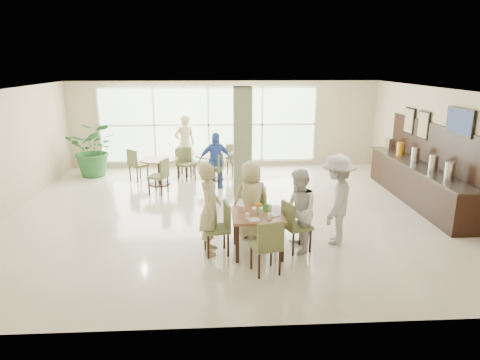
{
  "coord_description": "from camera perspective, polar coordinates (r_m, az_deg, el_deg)",
  "views": [
    {
      "loc": [
        -0.27,
        -9.43,
        3.39
      ],
      "look_at": [
        0.2,
        -1.2,
        1.1
      ],
      "focal_mm": 32.0,
      "sensor_mm": 36.0,
      "label": 1
    }
  ],
  "objects": [
    {
      "name": "ground",
      "position": [
        10.02,
        -1.54,
        -4.25
      ],
      "size": [
        10.0,
        10.0,
        0.0
      ],
      "primitive_type": "plane",
      "color": "beige",
      "rests_on": "ground"
    },
    {
      "name": "room_shell",
      "position": [
        9.58,
        -1.61,
        5.38
      ],
      "size": [
        10.0,
        10.0,
        10.0
      ],
      "color": "white",
      "rests_on": "ground"
    },
    {
      "name": "window_bank",
      "position": [
        14.03,
        -4.21,
        7.33
      ],
      "size": [
        7.0,
        0.04,
        7.0
      ],
      "color": "silver",
      "rests_on": "ground"
    },
    {
      "name": "column",
      "position": [
        10.83,
        0.33,
        4.94
      ],
      "size": [
        0.45,
        0.45,
        2.8
      ],
      "primitive_type": "cube",
      "color": "#63704E",
      "rests_on": "ground"
    },
    {
      "name": "main_table",
      "position": [
        7.73,
        2.4,
        -5.21
      ],
      "size": [
        0.93,
        0.93,
        0.75
      ],
      "color": "brown",
      "rests_on": "ground"
    },
    {
      "name": "round_table_left",
      "position": [
        12.3,
        -10.74,
        1.99
      ],
      "size": [
        1.07,
        1.07,
        0.75
      ],
      "color": "brown",
      "rests_on": "ground"
    },
    {
      "name": "round_table_right",
      "position": [
        12.66,
        -3.55,
        2.62
      ],
      "size": [
        1.08,
        1.08,
        0.75
      ],
      "color": "brown",
      "rests_on": "ground"
    },
    {
      "name": "chairs_main_table",
      "position": [
        7.82,
        2.45,
        -6.37
      ],
      "size": [
        2.03,
        2.1,
        0.95
      ],
      "color": "olive",
      "rests_on": "ground"
    },
    {
      "name": "chairs_table_left",
      "position": [
        12.29,
        -10.48,
        1.55
      ],
      "size": [
        2.03,
        1.96,
        0.95
      ],
      "color": "olive",
      "rests_on": "ground"
    },
    {
      "name": "chairs_table_right",
      "position": [
        12.68,
        -3.79,
        2.21
      ],
      "size": [
        2.05,
        1.72,
        0.95
      ],
      "color": "olive",
      "rests_on": "ground"
    },
    {
      "name": "tabletop_clutter",
      "position": [
        7.66,
        2.56,
        -4.16
      ],
      "size": [
        0.69,
        0.79,
        0.21
      ],
      "color": "white",
      "rests_on": "main_table"
    },
    {
      "name": "buffet_counter",
      "position": [
        11.46,
        22.54,
        -0.01
      ],
      "size": [
        0.64,
        4.7,
        1.95
      ],
      "color": "black",
      "rests_on": "ground"
    },
    {
      "name": "wall_tv",
      "position": [
        10.32,
        27.27,
        6.92
      ],
      "size": [
        0.06,
        1.0,
        0.58
      ],
      "color": "black",
      "rests_on": "ground"
    },
    {
      "name": "framed_art_a",
      "position": [
        11.76,
        23.26,
        6.76
      ],
      "size": [
        0.05,
        0.55,
        0.7
      ],
      "color": "black",
      "rests_on": "ground"
    },
    {
      "name": "framed_art_b",
      "position": [
        12.47,
        21.66,
        7.36
      ],
      "size": [
        0.05,
        0.55,
        0.7
      ],
      "color": "black",
      "rests_on": "ground"
    },
    {
      "name": "potted_plant",
      "position": [
        13.7,
        -18.87,
        3.9
      ],
      "size": [
        1.53,
        1.53,
        1.65
      ],
      "primitive_type": "imported",
      "rotation": [
        0.0,
        0.0,
        -0.03
      ],
      "color": "#265F2B",
      "rests_on": "ground"
    },
    {
      "name": "teen_left",
      "position": [
        7.71,
        -4.04,
        -3.84
      ],
      "size": [
        0.41,
        0.62,
        1.67
      ],
      "primitive_type": "imported",
      "rotation": [
        0.0,
        0.0,
        1.56
      ],
      "color": "#C3B882",
      "rests_on": "ground"
    },
    {
      "name": "teen_far",
      "position": [
        8.4,
        1.49,
        -2.62
      ],
      "size": [
        0.83,
        0.57,
        1.55
      ],
      "primitive_type": "imported",
      "rotation": [
        0.0,
        0.0,
        3.37
      ],
      "color": "#C3B882",
      "rests_on": "ground"
    },
    {
      "name": "teen_right",
      "position": [
        7.82,
        7.81,
        -4.15
      ],
      "size": [
        0.61,
        0.77,
        1.55
      ],
      "primitive_type": "imported",
      "rotation": [
        0.0,
        0.0,
        -1.54
      ],
      "color": "white",
      "rests_on": "ground"
    },
    {
      "name": "teen_standing",
      "position": [
        8.3,
        12.79,
        -2.58
      ],
      "size": [
        1.06,
        1.29,
        1.73
      ],
      "primitive_type": "imported",
      "rotation": [
        0.0,
        0.0,
        -2.02
      ],
      "color": "#B6B6B9",
      "rests_on": "ground"
    },
    {
      "name": "adult_a",
      "position": [
        11.76,
        -3.3,
        2.65
      ],
      "size": [
        0.97,
        0.64,
        1.54
      ],
      "primitive_type": "imported",
      "rotation": [
        0.0,
        0.0,
        0.14
      ],
      "color": "#3D5FB8",
      "rests_on": "ground"
    },
    {
      "name": "adult_b",
      "position": [
        12.62,
        0.51,
        3.74
      ],
      "size": [
        1.11,
        1.64,
        1.62
      ],
      "primitive_type": "imported",
      "rotation": [
        0.0,
        0.0,
        -1.91
      ],
      "color": "white",
      "rests_on": "ground"
    },
    {
      "name": "adult_standing",
      "position": [
        13.45,
        -7.33,
        4.79
      ],
      "size": [
        0.77,
        0.64,
        1.82
      ],
      "primitive_type": "imported",
      "rotation": [
        0.0,
        0.0,
        3.49
      ],
      "color": "#C3B882",
      "rests_on": "ground"
    }
  ]
}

